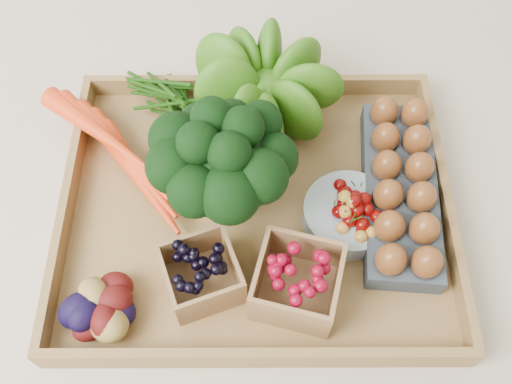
{
  "coord_description": "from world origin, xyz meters",
  "views": [
    {
      "loc": [
        -0.0,
        -0.4,
        0.74
      ],
      "look_at": [
        0.0,
        0.0,
        0.06
      ],
      "focal_mm": 40.0,
      "sensor_mm": 36.0,
      "label": 1
    }
  ],
  "objects_px": {
    "tray": "(256,210)",
    "broccoli": "(225,181)",
    "egg_carton": "(399,192)",
    "cherry_bowl": "(348,215)"
  },
  "relations": [
    {
      "from": "tray",
      "to": "broccoli",
      "type": "height_order",
      "value": "broccoli"
    },
    {
      "from": "tray",
      "to": "egg_carton",
      "type": "relative_size",
      "value": 1.88
    },
    {
      "from": "tray",
      "to": "cherry_bowl",
      "type": "bearing_deg",
      "value": -9.24
    },
    {
      "from": "cherry_bowl",
      "to": "egg_carton",
      "type": "bearing_deg",
      "value": 25.83
    },
    {
      "from": "cherry_bowl",
      "to": "broccoli",
      "type": "bearing_deg",
      "value": 172.76
    },
    {
      "from": "broccoli",
      "to": "tray",
      "type": "bearing_deg",
      "value": -1.04
    },
    {
      "from": "egg_carton",
      "to": "tray",
      "type": "bearing_deg",
      "value": -170.81
    },
    {
      "from": "broccoli",
      "to": "egg_carton",
      "type": "xyz_separation_m",
      "value": [
        0.25,
        0.02,
        -0.06
      ]
    },
    {
      "from": "egg_carton",
      "to": "broccoli",
      "type": "bearing_deg",
      "value": -171.74
    },
    {
      "from": "cherry_bowl",
      "to": "tray",
      "type": "bearing_deg",
      "value": 170.76
    }
  ]
}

